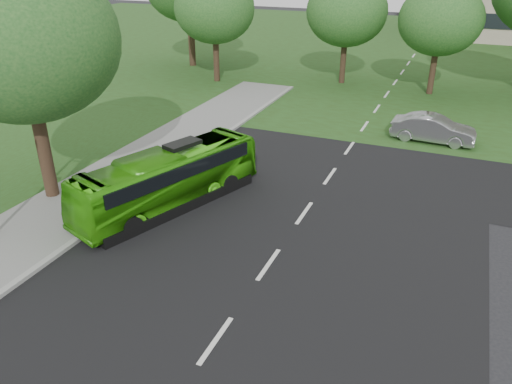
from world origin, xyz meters
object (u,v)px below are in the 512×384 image
at_px(tree_park_b, 347,12).
at_px(tree_park_c, 441,20).
at_px(tree_side_near, 22,40).
at_px(sedan, 433,129).
at_px(bus, 169,179).
at_px(tree_park_a, 215,9).

bearing_deg(tree_park_b, tree_park_c, -6.37).
distance_m(tree_park_b, tree_side_near, 25.93).
relative_size(tree_park_b, sedan, 1.79).
distance_m(tree_park_c, bus, 24.70).
xyz_separation_m(tree_side_near, bus, (5.09, 1.40, -5.45)).
height_order(tree_park_b, sedan, tree_park_b).
relative_size(tree_park_b, bus, 0.93).
distance_m(bus, sedan, 15.52).
height_order(tree_side_near, bus, tree_side_near).
xyz_separation_m(tree_park_b, bus, (-1.49, -23.65, -4.23)).
bearing_deg(tree_park_b, bus, -93.61).
bearing_deg(tree_side_near, tree_park_c, 61.04).
relative_size(tree_side_near, bus, 1.14).
height_order(tree_park_c, bus, tree_park_c).
bearing_deg(tree_park_a, tree_side_near, -82.24).
xyz_separation_m(tree_park_b, sedan, (7.98, -11.37, -4.69)).
distance_m(tree_park_c, sedan, 11.58).
relative_size(tree_side_near, sedan, 2.17).
distance_m(tree_side_near, bus, 7.59).
height_order(tree_park_c, sedan, tree_park_c).
height_order(bus, sedan, bus).
distance_m(tree_side_near, sedan, 20.83).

